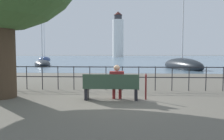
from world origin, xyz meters
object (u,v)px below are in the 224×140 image
(sailboat_0, at_px, (42,63))
(closed_umbrella, at_px, (146,85))
(sailboat_1, at_px, (182,65))
(harbor_lighthouse, at_px, (118,36))
(park_bench, at_px, (111,87))
(sailboat_2, at_px, (45,59))
(seated_person_left, at_px, (117,81))

(sailboat_0, bearing_deg, closed_umbrella, -83.58)
(closed_umbrella, height_order, sailboat_1, sailboat_1)
(closed_umbrella, distance_m, harbor_lighthouse, 114.38)
(sailboat_1, bearing_deg, harbor_lighthouse, 83.94)
(park_bench, relative_size, sailboat_2, 0.18)
(closed_umbrella, xyz_separation_m, sailboat_1, (5.48, 16.67, -0.14))
(seated_person_left, distance_m, sailboat_0, 26.37)
(sailboat_0, bearing_deg, harbor_lighthouse, 62.83)
(park_bench, xyz_separation_m, closed_umbrella, (1.20, 0.15, 0.08))
(park_bench, height_order, seated_person_left, seated_person_left)
(seated_person_left, bearing_deg, sailboat_1, 68.83)
(park_bench, bearing_deg, sailboat_2, 113.14)
(sailboat_2, height_order, harbor_lighthouse, harbor_lighthouse)
(park_bench, relative_size, seated_person_left, 1.58)
(closed_umbrella, relative_size, harbor_lighthouse, 0.04)
(sailboat_2, bearing_deg, sailboat_1, -51.82)
(seated_person_left, height_order, closed_umbrella, seated_person_left)
(sailboat_0, xyz_separation_m, harbor_lighthouse, (7.97, 90.22, 11.38))
(closed_umbrella, relative_size, sailboat_0, 0.10)
(sailboat_0, bearing_deg, park_bench, -86.03)
(seated_person_left, distance_m, sailboat_2, 50.16)
(harbor_lighthouse, bearing_deg, sailboat_1, -83.94)
(closed_umbrella, distance_m, sailboat_0, 26.77)
(park_bench, height_order, sailboat_1, sailboat_1)
(park_bench, bearing_deg, sailboat_0, 116.09)
(park_bench, xyz_separation_m, seated_person_left, (0.20, 0.08, 0.23))
(sailboat_1, bearing_deg, seated_person_left, -123.29)
(seated_person_left, bearing_deg, harbor_lighthouse, 91.92)
(sailboat_0, xyz_separation_m, sailboat_2, (-8.12, 22.46, 0.07))
(seated_person_left, relative_size, harbor_lighthouse, 0.05)
(seated_person_left, bearing_deg, closed_umbrella, 4.03)
(sailboat_1, xyz_separation_m, harbor_lighthouse, (-10.30, 97.06, 11.27))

